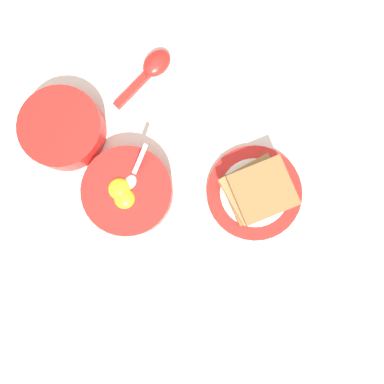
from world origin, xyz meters
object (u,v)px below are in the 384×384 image
(congee_bowl, at_px, (63,129))
(egg_bowl, at_px, (128,192))
(toast_sandwich, at_px, (257,190))
(soup_spoon, at_px, (152,68))
(toast_plate, at_px, (254,193))

(congee_bowl, bearing_deg, egg_bowl, 70.35)
(toast_sandwich, xyz_separation_m, soup_spoon, (-0.13, -0.26, -0.03))
(toast_sandwich, bearing_deg, soup_spoon, -117.17)
(toast_plate, relative_size, soup_spoon, 1.22)
(toast_plate, distance_m, congee_bowl, 0.36)
(toast_plate, bearing_deg, toast_sandwich, -162.07)
(toast_plate, distance_m, soup_spoon, 0.29)
(toast_plate, height_order, toast_sandwich, toast_sandwich)
(toast_plate, xyz_separation_m, congee_bowl, (0.04, -0.36, 0.02))
(egg_bowl, bearing_deg, toast_sandwich, 114.25)
(congee_bowl, bearing_deg, toast_sandwich, 95.96)
(toast_sandwich, height_order, congee_bowl, toast_sandwich)
(soup_spoon, height_order, congee_bowl, congee_bowl)
(toast_plate, height_order, soup_spoon, soup_spoon)
(egg_bowl, height_order, toast_sandwich, egg_bowl)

